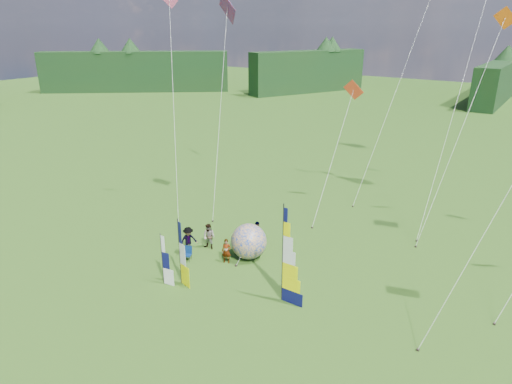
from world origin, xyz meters
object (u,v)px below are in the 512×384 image
Objects in this scene: spectator_b at (209,237)px; kite_whale at (462,80)px; spectator_c at (188,240)px; camp_chair at (187,254)px; feather_banner_main at (283,255)px; side_banner_left at (180,253)px; bol_inflatable at (249,241)px; spectator_a at (226,251)px; spectator_d at (257,234)px; side_banner_far at (162,260)px.

spectator_b is 21.06m from kite_whale.
spectator_c is 1.12m from camp_chair.
feather_banner_main is 7.57m from camp_chair.
side_banner_left reaches higher than spectator_b.
kite_whale reaches higher than spectator_b.
bol_inflatable reaches higher than spectator_a.
side_banner_left is 2.14× the size of spectator_d.
bol_inflatable is (-4.25, 2.87, -1.59)m from feather_banner_main.
spectator_b is at bearing 65.02° from camp_chair.
bol_inflatable is 1.62m from spectator_d.
spectator_a is at bearing 163.49° from feather_banner_main.
camp_chair is (-7.22, 0.31, -2.27)m from feather_banner_main.
kite_whale is (9.82, 19.28, 8.39)m from side_banner_left.
side_banner_far is 1.34× the size of bol_inflatable.
spectator_c is at bearing 139.58° from side_banner_left.
feather_banner_main is 5.86× the size of camp_chair.
spectator_b is 0.96× the size of spectator_d.
side_banner_far is 4.33m from spectator_a.
spectator_a is at bearing -120.44° from kite_whale.
spectator_c reaches higher than spectator_d.
side_banner_left is 4.99m from bol_inflatable.
kite_whale is at bearing -15.10° from spectator_c.
spectator_b is at bearing 122.80° from side_banner_left.
spectator_d reaches higher than spectator_b.
side_banner_left is 3.79m from spectator_c.
bol_inflatable is 0.11× the size of kite_whale.
side_banner_far reaches higher than spectator_d.
side_banner_far reaches higher than spectator_b.
side_banner_far is 0.15× the size of kite_whale.
side_banner_left is 1.71× the size of bol_inflatable.
camp_chair is at bearing -122.16° from spectator_c.
bol_inflatable is 3.98m from camp_chair.
spectator_d is at bearing 94.49° from side_banner_left.
side_banner_far is 4.92m from spectator_b.
bol_inflatable is 2.47× the size of camp_chair.
side_banner_far reaches higher than spectator_c.
camp_chair is (-2.56, -4.10, -0.45)m from spectator_d.
spectator_b reaches higher than spectator_a.
side_banner_left reaches higher than spectator_a.
side_banner_left is 2.23× the size of spectator_b.
spectator_d is at bearing 137.12° from feather_banner_main.
side_banner_left is at bearing -124.13° from spectator_a.
bol_inflatable is (2.26, 5.32, -0.39)m from side_banner_far.
spectator_a is (-0.78, -1.32, -0.35)m from bol_inflatable.
side_banner_left is 1.27× the size of side_banner_far.
kite_whale reaches higher than side_banner_left.
side_banner_far is 3.87m from spectator_c.
feather_banner_main reaches higher than bol_inflatable.
bol_inflatable is at bearing 146.58° from feather_banner_main.
spectator_b is (-2.11, 0.83, 0.08)m from spectator_a.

